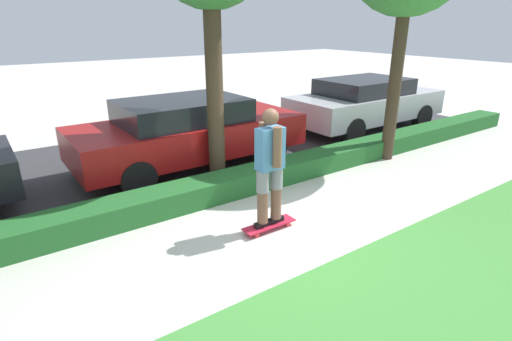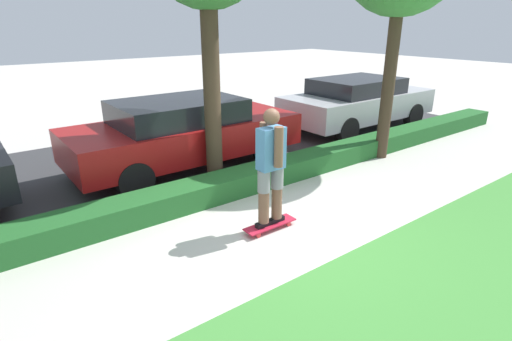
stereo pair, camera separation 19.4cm
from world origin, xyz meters
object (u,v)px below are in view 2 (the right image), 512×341
Objects in this scene: skateboard at (270,225)px; skater_person at (271,165)px; parked_car_middle at (184,132)px; parked_car_rear at (358,101)px.

skateboard is 0.95m from skater_person.
skateboard is 0.18× the size of parked_car_middle.
parked_car_middle is at bearing 84.82° from skateboard.
skater_person is 3.27m from parked_car_middle.
skateboard is 0.49× the size of skater_person.
parked_car_rear is at bearing -0.64° from parked_car_middle.
skater_person is at bearing -126.87° from skateboard.
parked_car_middle is 1.02× the size of parked_car_rear.
parked_car_rear is at bearing 29.07° from skater_person.
parked_car_middle reaches higher than parked_car_rear.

